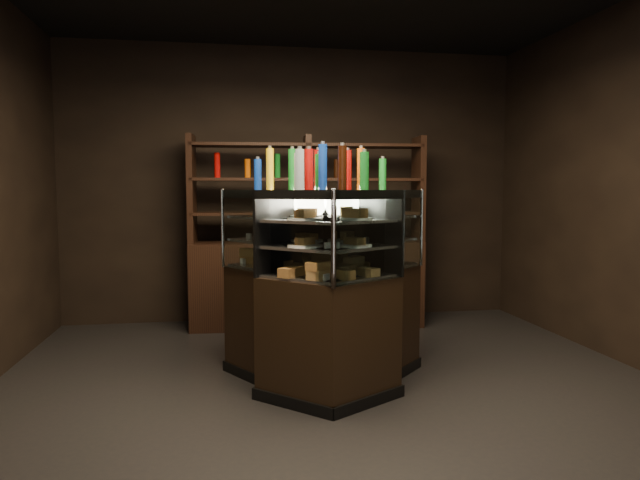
% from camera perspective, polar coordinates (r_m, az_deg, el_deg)
% --- Properties ---
extents(ground, '(5.00, 5.00, 0.00)m').
position_cam_1_polar(ground, '(4.17, 1.74, -15.20)').
color(ground, black).
rests_on(ground, ground).
extents(room_shell, '(5.02, 5.02, 3.01)m').
position_cam_1_polar(room_shell, '(3.95, 1.82, 12.29)').
color(room_shell, black).
rests_on(room_shell, ground).
extents(display_case, '(1.60, 1.48, 1.45)m').
position_cam_1_polar(display_case, '(4.28, 0.57, -7.88)').
color(display_case, black).
rests_on(display_case, ground).
extents(food_display, '(1.16, 1.13, 0.45)m').
position_cam_1_polar(food_display, '(4.19, 0.58, 0.01)').
color(food_display, '#D98F4D').
rests_on(food_display, display_case).
extents(bottles_top, '(0.99, 0.99, 0.30)m').
position_cam_1_polar(bottles_top, '(4.18, 0.58, 6.98)').
color(bottles_top, '#D8590A').
rests_on(bottles_top, display_case).
extents(potted_conifer, '(0.35, 0.35, 0.76)m').
position_cam_1_polar(potted_conifer, '(5.43, 4.92, -5.70)').
color(potted_conifer, black).
rests_on(potted_conifer, ground).
extents(back_shelving, '(2.45, 0.57, 2.00)m').
position_cam_1_polar(back_shelving, '(6.01, -1.27, -2.98)').
color(back_shelving, black).
rests_on(back_shelving, ground).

